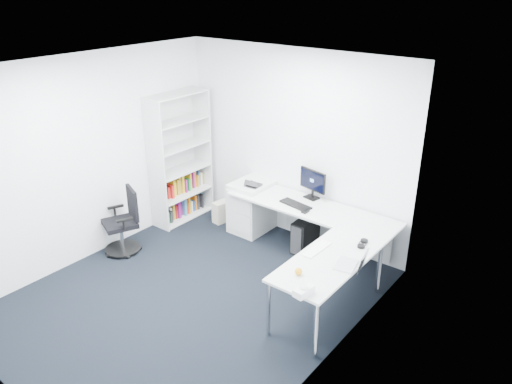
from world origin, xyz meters
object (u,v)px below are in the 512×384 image
Objects in this scene: task_chair at (120,222)px; laptop at (347,257)px; monitor at (312,184)px; l_desk at (296,240)px; bookshelf at (180,158)px.

laptop is at bearing 32.81° from task_chair.
monitor is 1.76m from laptop.
bookshelf reaches higher than l_desk.
laptop is (3.15, 0.55, 0.35)m from task_chair.
bookshelf is 4.48× the size of monitor.
bookshelf is 3.33m from laptop.
bookshelf reaches higher than laptop.
bookshelf reaches higher than monitor.
monitor is at bearing 104.18° from l_desk.
bookshelf is at bearing 117.34° from task_chair.
l_desk is at bearing 136.13° from laptop.
laptop reaches higher than task_chair.
laptop reaches higher than l_desk.
l_desk is 5.41× the size of monitor.
bookshelf is 6.64× the size of laptop.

